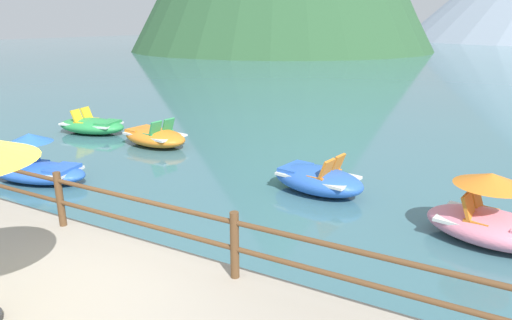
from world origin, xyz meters
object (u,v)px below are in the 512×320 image
(pedal_boat_0, at_px, (92,125))
(pedal_boat_1, at_px, (38,167))
(pedal_boat_4, at_px, (317,179))
(pedal_boat_3, at_px, (155,136))
(pedal_boat_2, at_px, (491,219))

(pedal_boat_0, height_order, pedal_boat_1, pedal_boat_1)
(pedal_boat_0, distance_m, pedal_boat_4, 9.10)
(pedal_boat_3, bearing_deg, pedal_boat_0, 175.83)
(pedal_boat_0, distance_m, pedal_boat_1, 5.00)
(pedal_boat_3, xyz_separation_m, pedal_boat_4, (5.95, -1.41, 0.02))
(pedal_boat_3, relative_size, pedal_boat_4, 1.06)
(pedal_boat_1, distance_m, pedal_boat_4, 6.69)
(pedal_boat_1, bearing_deg, pedal_boat_2, 9.85)
(pedal_boat_2, height_order, pedal_boat_4, pedal_boat_2)
(pedal_boat_0, relative_size, pedal_boat_1, 0.99)
(pedal_boat_0, xyz_separation_m, pedal_boat_3, (3.00, -0.22, 0.01))
(pedal_boat_2, height_order, pedal_boat_3, pedal_boat_2)
(pedal_boat_0, xyz_separation_m, pedal_boat_4, (8.95, -1.62, 0.03))
(pedal_boat_3, bearing_deg, pedal_boat_4, -13.28)
(pedal_boat_4, bearing_deg, pedal_boat_2, -13.67)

